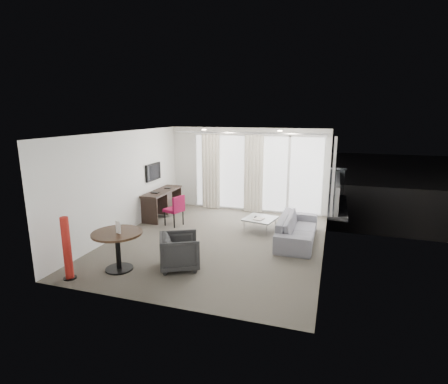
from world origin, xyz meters
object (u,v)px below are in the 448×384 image
(desk_chair, at_px, (174,210))
(round_table, at_px, (118,251))
(desk, at_px, (163,204))
(coffee_table, at_px, (260,224))
(sofa, at_px, (297,229))
(rattan_chair_a, at_px, (296,189))
(red_lamp, at_px, (67,248))
(tub_armchair, at_px, (180,251))
(rattan_chair_b, at_px, (300,192))

(desk_chair, distance_m, round_table, 2.89)
(desk, distance_m, coffee_table, 3.08)
(desk, xyz_separation_m, sofa, (4.07, -0.85, -0.09))
(desk, xyz_separation_m, rattan_chair_a, (3.61, 3.02, 0.06))
(sofa, relative_size, rattan_chair_a, 2.33)
(red_lamp, bearing_deg, desk_chair, 82.21)
(desk, height_order, red_lamp, red_lamp)
(round_table, distance_m, rattan_chair_a, 7.12)
(tub_armchair, height_order, coffee_table, tub_armchair)
(desk_chair, bearing_deg, sofa, 14.91)
(red_lamp, bearing_deg, coffee_table, 53.17)
(round_table, relative_size, tub_armchair, 1.26)
(tub_armchair, bearing_deg, rattan_chair_b, -43.87)
(desk_chair, bearing_deg, desk, 154.14)
(desk_chair, xyz_separation_m, rattan_chair_a, (2.92, 3.69, 0.03))
(rattan_chair_a, height_order, rattan_chair_b, rattan_chair_a)
(desk, bearing_deg, coffee_table, -7.00)
(sofa, bearing_deg, tub_armchair, 137.37)
(red_lamp, bearing_deg, rattan_chair_a, 64.70)
(desk_chair, bearing_deg, rattan_chair_b, 67.65)
(desk_chair, distance_m, coffee_table, 2.39)
(desk_chair, xyz_separation_m, coffee_table, (2.36, 0.29, -0.26))
(desk_chair, bearing_deg, tub_armchair, -43.80)
(red_lamp, bearing_deg, rattan_chair_b, 63.50)
(desk, xyz_separation_m, tub_armchair, (1.99, -3.11, -0.05))
(red_lamp, bearing_deg, round_table, 43.37)
(red_lamp, relative_size, rattan_chair_b, 1.67)
(red_lamp, xyz_separation_m, coffee_table, (2.84, 3.79, -0.43))
(desk, height_order, round_table, desk)
(tub_armchair, bearing_deg, desk, 5.05)
(round_table, bearing_deg, rattan_chair_a, 67.35)
(desk_chair, distance_m, rattan_chair_b, 4.71)
(round_table, xyz_separation_m, rattan_chair_b, (2.87, 6.46, -0.03))
(tub_armchair, bearing_deg, sofa, -70.29)
(desk_chair, height_order, coffee_table, desk_chair)
(round_table, relative_size, rattan_chair_a, 1.07)
(coffee_table, height_order, rattan_chair_b, rattan_chair_b)
(tub_armchair, bearing_deg, round_table, 83.77)
(round_table, relative_size, sofa, 0.46)
(round_table, distance_m, red_lamp, 0.93)
(desk, relative_size, desk_chair, 1.97)
(rattan_chair_a, distance_m, rattan_chair_b, 0.19)
(sofa, bearing_deg, desk, 78.15)
(desk_chair, distance_m, sofa, 3.38)
(rattan_chair_a, bearing_deg, red_lamp, -103.06)
(sofa, height_order, rattan_chair_b, rattan_chair_b)
(rattan_chair_b, bearing_deg, red_lamp, -129.60)
(sofa, height_order, rattan_chair_a, rattan_chair_a)
(desk_chair, relative_size, rattan_chair_b, 1.19)
(desk, relative_size, coffee_table, 2.21)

